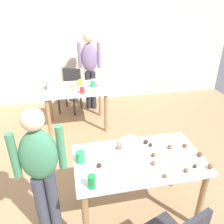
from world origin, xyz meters
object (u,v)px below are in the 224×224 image
object	(u,v)px
dining_table_far	(76,94)
pitcher_far	(50,84)
person_girl_near	(41,167)
mixing_bowl	(130,144)
chair_far_table	(71,87)
dining_table_near	(138,166)
soda_can	(92,182)
person_adult_far	(90,64)

from	to	relation	value
dining_table_far	pitcher_far	world-z (taller)	pitcher_far
person_girl_near	mixing_bowl	distance (m)	0.90
dining_table_far	chair_far_table	xyz separation A→B (m)	(-0.07, 0.72, -0.14)
dining_table_near	soda_can	distance (m)	0.59
dining_table_far	person_girl_near	world-z (taller)	person_girl_near
dining_table_near	mixing_bowl	world-z (taller)	mixing_bowl
mixing_bowl	soda_can	xyz separation A→B (m)	(-0.46, -0.47, 0.02)
dining_table_near	soda_can	size ratio (longest dim) A/B	10.25
chair_far_table	mixing_bowl	distance (m)	2.67
pitcher_far	soda_can	bearing A→B (deg)	-79.93
soda_can	mixing_bowl	bearing A→B (deg)	45.83
dining_table_far	person_adult_far	size ratio (longest dim) A/B	0.67
person_adult_far	pitcher_far	size ratio (longest dim) A/B	6.51
mixing_bowl	dining_table_far	bearing A→B (deg)	103.67
person_adult_far	mixing_bowl	size ratio (longest dim) A/B	8.04
chair_far_table	soda_can	distance (m)	3.09
soda_can	pitcher_far	world-z (taller)	pitcher_far
person_girl_near	soda_can	distance (m)	0.48
mixing_bowl	soda_can	distance (m)	0.66
dining_table_near	chair_far_table	size ratio (longest dim) A/B	1.44
dining_table_far	mixing_bowl	bearing A→B (deg)	-76.33
chair_far_table	pitcher_far	size ratio (longest dim) A/B	3.54
chair_far_table	person_adult_far	xyz separation A→B (m)	(0.41, -0.02, 0.47)
dining_table_near	mixing_bowl	bearing A→B (deg)	99.40
soda_can	pitcher_far	distance (m)	2.34
dining_table_near	pitcher_far	bearing A→B (deg)	114.05
dining_table_far	soda_can	xyz separation A→B (m)	(-0.00, -2.35, 0.17)
pitcher_far	chair_far_table	bearing A→B (deg)	65.67
person_adult_far	chair_far_table	bearing A→B (deg)	176.83
chair_far_table	person_adult_far	size ratio (longest dim) A/B	0.54
mixing_bowl	dining_table_near	bearing A→B (deg)	-80.60
soda_can	person_girl_near	bearing A→B (deg)	148.88
person_adult_far	soda_can	size ratio (longest dim) A/B	13.10
dining_table_near	mixing_bowl	xyz separation A→B (m)	(-0.03, 0.19, 0.15)
dining_table_near	person_girl_near	bearing A→B (deg)	-177.81
chair_far_table	dining_table_near	bearing A→B (deg)	-78.73
person_girl_near	dining_table_near	bearing A→B (deg)	2.19
soda_can	pitcher_far	bearing A→B (deg)	100.07
soda_can	pitcher_far	xyz separation A→B (m)	(-0.41, 2.31, 0.06)
dining_table_far	person_adult_far	bearing A→B (deg)	63.70
person_girl_near	pitcher_far	xyz separation A→B (m)	(0.00, 2.06, 0.05)
chair_far_table	pitcher_far	distance (m)	0.92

